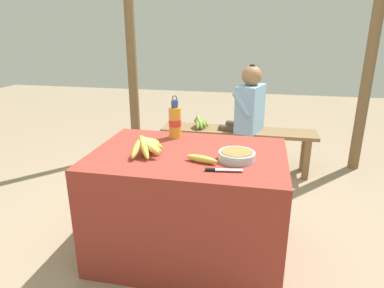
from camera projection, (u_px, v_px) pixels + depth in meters
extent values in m
plane|color=gray|center=(189.00, 250.00, 2.35)|extent=(12.00, 12.00, 0.00)
cube|color=maroon|center=(189.00, 204.00, 2.24)|extent=(1.20, 0.82, 0.72)
sphere|color=#4C381E|center=(141.00, 143.00, 2.07)|extent=(0.06, 0.06, 0.06)
ellipsoid|color=#E0C64C|center=(137.00, 148.00, 2.02)|extent=(0.05, 0.17, 0.12)
ellipsoid|color=#E0C64C|center=(144.00, 147.00, 2.02)|extent=(0.13, 0.16, 0.13)
ellipsoid|color=#E0C64C|center=(149.00, 146.00, 2.03)|extent=(0.19, 0.13, 0.10)
ellipsoid|color=#E0C64C|center=(150.00, 145.00, 2.06)|extent=(0.16, 0.04, 0.12)
ellipsoid|color=#E0C64C|center=(151.00, 143.00, 2.09)|extent=(0.17, 0.11, 0.12)
ellipsoid|color=#E0C64C|center=(149.00, 142.00, 2.11)|extent=(0.14, 0.16, 0.09)
ellipsoid|color=#E0C64C|center=(144.00, 140.00, 2.14)|extent=(0.04, 0.19, 0.13)
cylinder|color=silver|center=(237.00, 156.00, 1.99)|extent=(0.22, 0.22, 0.05)
torus|color=silver|center=(237.00, 153.00, 1.99)|extent=(0.22, 0.22, 0.02)
cylinder|color=olive|center=(237.00, 152.00, 1.98)|extent=(0.18, 0.18, 0.01)
cylinder|color=gold|center=(175.00, 123.00, 2.38)|extent=(0.09, 0.09, 0.21)
cylinder|color=red|center=(175.00, 123.00, 2.38)|extent=(0.09, 0.09, 0.05)
cylinder|color=#33477F|center=(175.00, 104.00, 2.33)|extent=(0.05, 0.05, 0.05)
torus|color=#33477F|center=(175.00, 98.00, 2.32)|extent=(0.04, 0.01, 0.04)
ellipsoid|color=#E0C64C|center=(202.00, 159.00, 1.96)|extent=(0.20, 0.10, 0.04)
cube|color=#BCBCC1|center=(229.00, 170.00, 1.84)|extent=(0.15, 0.05, 0.00)
cylinder|color=black|center=(210.00, 169.00, 1.84)|extent=(0.06, 0.03, 0.02)
cube|color=brown|center=(238.00, 131.00, 3.56)|extent=(1.59, 0.32, 0.04)
cube|color=brown|center=(171.00, 150.00, 3.66)|extent=(0.06, 0.06, 0.41)
cube|color=brown|center=(306.00, 160.00, 3.39)|extent=(0.06, 0.06, 0.41)
cube|color=brown|center=(176.00, 143.00, 3.88)|extent=(0.06, 0.06, 0.41)
cube|color=brown|center=(304.00, 152.00, 3.61)|extent=(0.06, 0.06, 0.41)
cylinder|color=#473828|center=(222.00, 150.00, 3.62)|extent=(0.09, 0.09, 0.44)
cylinder|color=#473828|center=(233.00, 131.00, 3.49)|extent=(0.31, 0.18, 0.09)
cylinder|color=#473828|center=(229.00, 145.00, 3.78)|extent=(0.09, 0.09, 0.44)
cylinder|color=#473828|center=(240.00, 126.00, 3.64)|extent=(0.31, 0.18, 0.09)
cube|color=#84B7E0|center=(250.00, 109.00, 3.43)|extent=(0.29, 0.38, 0.47)
cylinder|color=#84B7E0|center=(242.00, 104.00, 3.29)|extent=(0.21, 0.12, 0.25)
cylinder|color=#84B7E0|center=(253.00, 98.00, 3.55)|extent=(0.21, 0.12, 0.25)
sphere|color=#9E704C|center=(252.00, 76.00, 3.33)|extent=(0.20, 0.20, 0.20)
sphere|color=black|center=(252.00, 68.00, 3.30)|extent=(0.08, 0.08, 0.08)
sphere|color=#4C381E|center=(197.00, 121.00, 3.62)|extent=(0.05, 0.05, 0.05)
ellipsoid|color=olive|center=(197.00, 123.00, 3.56)|extent=(0.09, 0.18, 0.12)
ellipsoid|color=olive|center=(199.00, 122.00, 3.56)|extent=(0.13, 0.16, 0.15)
ellipsoid|color=olive|center=(201.00, 122.00, 3.58)|extent=(0.16, 0.12, 0.11)
ellipsoid|color=olive|center=(203.00, 121.00, 3.61)|extent=(0.15, 0.04, 0.14)
ellipsoid|color=olive|center=(202.00, 121.00, 3.64)|extent=(0.14, 0.10, 0.12)
ellipsoid|color=olive|center=(201.00, 120.00, 3.66)|extent=(0.14, 0.16, 0.11)
ellipsoid|color=olive|center=(198.00, 120.00, 3.67)|extent=(0.05, 0.15, 0.13)
cylinder|color=brown|center=(131.00, 47.00, 3.81)|extent=(0.11, 0.11, 2.49)
cylinder|color=brown|center=(372.00, 50.00, 3.33)|extent=(0.11, 0.11, 2.49)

